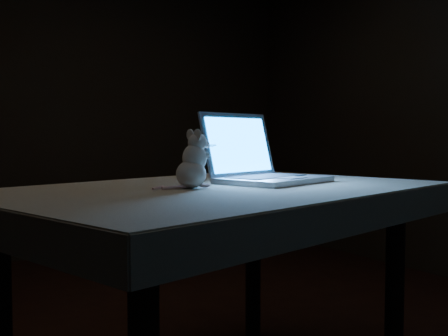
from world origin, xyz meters
TOP-DOWN VIEW (x-y plane):
  - back_wall at (0.00, 2.50)m, footprint 4.50×0.04m
  - table at (-0.20, -0.52)m, footprint 1.78×1.38m
  - tablecloth at (-0.11, -0.47)m, footprint 1.89×1.46m
  - laptop at (0.10, -0.47)m, footprint 0.54×0.50m
  - plush_mouse at (-0.32, -0.52)m, footprint 0.20×0.20m

SIDE VIEW (x-z plane):
  - table at x=-0.20m, z-range 0.00..0.84m
  - tablecloth at x=-0.11m, z-range 0.74..0.85m
  - plush_mouse at x=-0.32m, z-range 0.85..1.07m
  - laptop at x=0.10m, z-range 0.85..1.15m
  - back_wall at x=0.00m, z-range 0.00..2.60m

